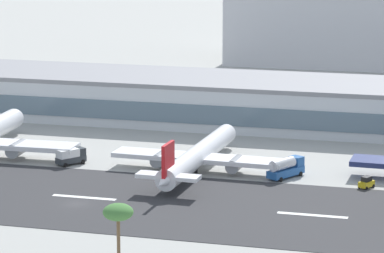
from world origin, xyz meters
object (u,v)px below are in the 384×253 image
at_px(service_fuel_truck_0, 286,167).
at_px(palm_tree_0, 118,214).
at_px(service_box_truck_1, 71,156).
at_px(airliner_red_tail_gate_1, 196,157).
at_px(service_baggage_tug_2, 366,182).
at_px(terminal_building, 254,101).

bearing_deg(service_fuel_truck_0, palm_tree_0, -162.78).
bearing_deg(service_box_truck_1, palm_tree_0, -117.23).
bearing_deg(service_fuel_truck_0, airliner_red_tail_gate_1, 121.62).
xyz_separation_m(service_baggage_tug_2, palm_tree_0, (-28.57, -56.95, 8.52)).
distance_m(terminal_building, service_box_truck_1, 55.69).
bearing_deg(palm_tree_0, service_baggage_tug_2, 63.36).
distance_m(service_box_truck_1, service_baggage_tug_2, 59.36).
relative_size(service_fuel_truck_0, service_box_truck_1, 1.38).
bearing_deg(terminal_building, airliner_red_tail_gate_1, -91.71).
xyz_separation_m(airliner_red_tail_gate_1, service_fuel_truck_0, (17.61, 0.72, -1.06)).
bearing_deg(palm_tree_0, service_box_truck_1, 117.50).
height_order(terminal_building, airliner_red_tail_gate_1, terminal_building).
bearing_deg(service_fuel_truck_0, terminal_building, 48.24).
height_order(airliner_red_tail_gate_1, service_box_truck_1, airliner_red_tail_gate_1).
height_order(airliner_red_tail_gate_1, service_baggage_tug_2, airliner_red_tail_gate_1).
height_order(service_box_truck_1, palm_tree_0, palm_tree_0).
distance_m(terminal_building, service_baggage_tug_2, 59.81).
bearing_deg(airliner_red_tail_gate_1, service_baggage_tug_2, -92.13).
relative_size(terminal_building, palm_tree_0, 15.85).
xyz_separation_m(terminal_building, palm_tree_0, (3.31, -107.38, 4.15)).
bearing_deg(airliner_red_tail_gate_1, service_fuel_truck_0, -85.35).
relative_size(airliner_red_tail_gate_1, service_box_truck_1, 7.37).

